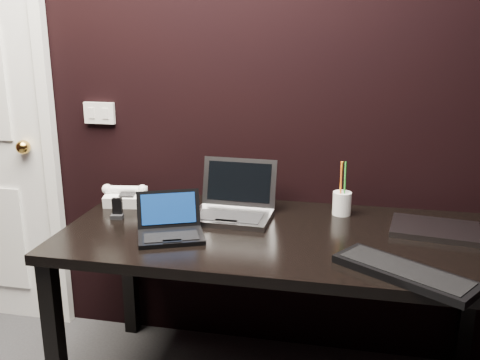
% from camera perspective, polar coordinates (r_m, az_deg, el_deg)
% --- Properties ---
extents(wall_back, '(4.00, 0.00, 4.00)m').
position_cam_1_polar(wall_back, '(2.41, -1.35, 10.98)').
color(wall_back, black).
rests_on(wall_back, ground).
extents(wall_switch, '(0.15, 0.02, 0.10)m').
position_cam_1_polar(wall_switch, '(2.63, -14.77, 6.93)').
color(wall_switch, silver).
rests_on(wall_switch, wall_back).
extents(desk, '(1.70, 0.80, 0.74)m').
position_cam_1_polar(desk, '(2.13, 4.25, -7.54)').
color(desk, black).
rests_on(desk, ground).
extents(netbook, '(0.31, 0.30, 0.16)m').
position_cam_1_polar(netbook, '(2.06, -7.44, -5.15)').
color(netbook, black).
rests_on(netbook, desk).
extents(silver_laptop, '(0.33, 0.30, 0.22)m').
position_cam_1_polar(silver_laptop, '(2.25, -0.71, -2.89)').
color(silver_laptop, gray).
rests_on(silver_laptop, desk).
extents(ext_keyboard, '(0.47, 0.38, 0.03)m').
position_cam_1_polar(ext_keyboard, '(1.81, 17.15, -9.40)').
color(ext_keyboard, black).
rests_on(ext_keyboard, desk).
extents(closed_laptop, '(0.36, 0.28, 0.02)m').
position_cam_1_polar(closed_laptop, '(2.22, 20.07, -4.96)').
color(closed_laptop, gray).
rests_on(closed_laptop, desk).
extents(desk_phone, '(0.21, 0.18, 0.10)m').
position_cam_1_polar(desk_phone, '(2.46, -12.11, -1.69)').
color(desk_phone, white).
rests_on(desk_phone, desk).
extents(mobile_phone, '(0.05, 0.05, 0.09)m').
position_cam_1_polar(mobile_phone, '(2.29, -12.96, -3.21)').
color(mobile_phone, black).
rests_on(mobile_phone, desk).
extents(pen_cup, '(0.10, 0.10, 0.23)m').
position_cam_1_polar(pen_cup, '(2.31, 10.82, -2.35)').
color(pen_cup, white).
rests_on(pen_cup, desk).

